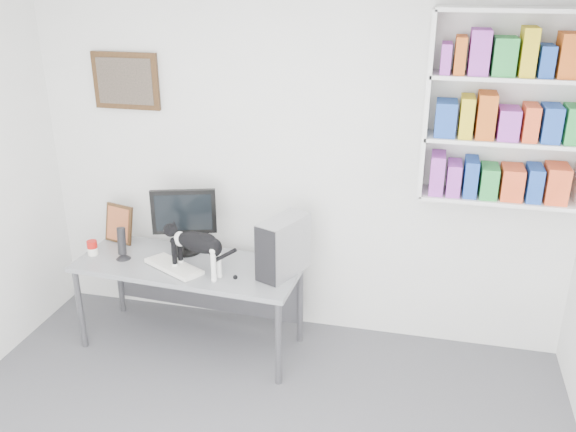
{
  "coord_description": "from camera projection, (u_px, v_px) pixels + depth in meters",
  "views": [
    {
      "loc": [
        0.93,
        -2.19,
        2.68
      ],
      "look_at": [
        0.05,
        1.53,
        1.12
      ],
      "focal_mm": 38.0,
      "sensor_mm": 36.0,
      "label": 1
    }
  ],
  "objects": [
    {
      "name": "wall_art",
      "position": [
        126.0,
        81.0,
        4.52
      ],
      "size": [
        0.52,
        0.04,
        0.42
      ],
      "primitive_type": "cube",
      "color": "#472E17",
      "rests_on": "room"
    },
    {
      "name": "soup_can",
      "position": [
        92.0,
        248.0,
        4.55
      ],
      "size": [
        0.09,
        0.09,
        0.11
      ],
      "primitive_type": "cylinder",
      "rotation": [
        0.0,
        0.0,
        0.24
      ],
      "color": "red",
      "rests_on": "desk"
    },
    {
      "name": "speaker",
      "position": [
        122.0,
        243.0,
        4.46
      ],
      "size": [
        0.13,
        0.13,
        0.25
      ],
      "primitive_type": "cylinder",
      "rotation": [
        0.0,
        0.0,
        0.2
      ],
      "color": "black",
      "rests_on": "desk"
    },
    {
      "name": "desk",
      "position": [
        191.0,
        304.0,
        4.56
      ],
      "size": [
        1.68,
        0.74,
        0.68
      ],
      "primitive_type": "cube",
      "rotation": [
        0.0,
        0.0,
        -0.06
      ],
      "color": "gray",
      "rests_on": "room"
    },
    {
      "name": "pc_tower",
      "position": [
        283.0,
        246.0,
        4.22
      ],
      "size": [
        0.33,
        0.45,
        0.41
      ],
      "primitive_type": "cube",
      "rotation": [
        0.0,
        0.0,
        -0.4
      ],
      "color": "#A1A1A6",
      "rests_on": "desk"
    },
    {
      "name": "leaning_print",
      "position": [
        119.0,
        223.0,
        4.73
      ],
      "size": [
        0.27,
        0.16,
        0.31
      ],
      "primitive_type": "cube",
      "rotation": [
        0.0,
        0.0,
        -0.26
      ],
      "color": "#472E17",
      "rests_on": "desk"
    },
    {
      "name": "cat",
      "position": [
        198.0,
        253.0,
        4.22
      ],
      "size": [
        0.56,
        0.28,
        0.34
      ],
      "primitive_type": null,
      "rotation": [
        0.0,
        0.0,
        -0.27
      ],
      "color": "black",
      "rests_on": "desk"
    },
    {
      "name": "room",
      "position": [
        198.0,
        294.0,
        2.68
      ],
      "size": [
        4.01,
        4.01,
        2.7
      ],
      "color": "#4D4D52",
      "rests_on": "ground"
    },
    {
      "name": "monitor",
      "position": [
        184.0,
        220.0,
        4.53
      ],
      "size": [
        0.52,
        0.36,
        0.51
      ],
      "primitive_type": "cube",
      "rotation": [
        0.0,
        0.0,
        0.31
      ],
      "color": "black",
      "rests_on": "desk"
    },
    {
      "name": "bookshelf",
      "position": [
        508.0,
        109.0,
        3.86
      ],
      "size": [
        1.03,
        0.28,
        1.24
      ],
      "primitive_type": "cube",
      "color": "silver",
      "rests_on": "room"
    },
    {
      "name": "keyboard",
      "position": [
        174.0,
        266.0,
        4.35
      ],
      "size": [
        0.49,
        0.37,
        0.04
      ],
      "primitive_type": "cube",
      "rotation": [
        0.0,
        0.0,
        -0.49
      ],
      "color": "silver",
      "rests_on": "desk"
    }
  ]
}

